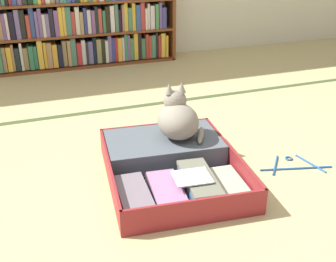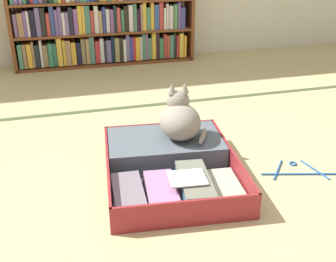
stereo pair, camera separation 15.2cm
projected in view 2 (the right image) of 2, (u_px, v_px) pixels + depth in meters
ground_plane at (161, 201)px, 1.85m from camera, size 10.00×10.00×0.00m
tatami_border at (120, 108)px, 2.84m from camera, size 4.80×0.05×0.00m
bookshelf at (103, 18)px, 3.65m from camera, size 1.62×0.23×0.85m
open_suitcase at (169, 163)px, 2.05m from camera, size 0.69×0.83×0.13m
black_cat at (180, 119)px, 2.11m from camera, size 0.28×0.28×0.28m
clothes_hanger at (297, 170)px, 2.07m from camera, size 0.36×0.23×0.01m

